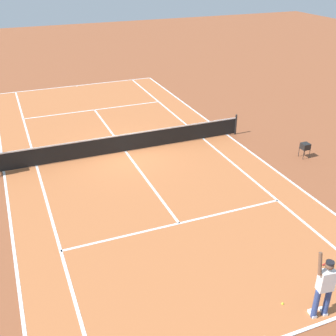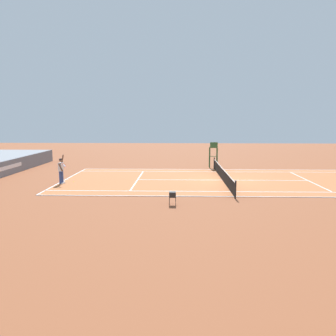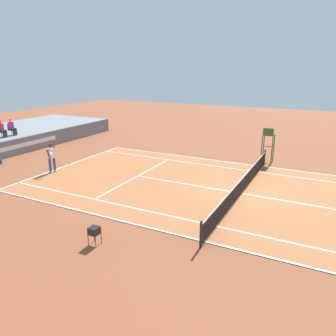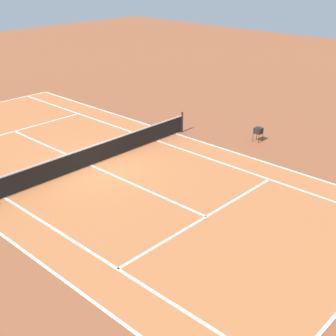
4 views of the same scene
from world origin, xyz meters
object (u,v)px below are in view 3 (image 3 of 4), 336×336
spectator_seated_5 (12,127)px  tennis_player (52,157)px  umpire_chair (268,140)px  spectator_seated_4 (2,129)px  tennis_ball (69,170)px  ball_hopper (94,230)px

spectator_seated_5 → tennis_player: (-2.87, -7.08, -0.86)m
tennis_player → umpire_chair: (8.53, -11.63, 0.56)m
spectator_seated_4 → umpire_chair: size_ratio=0.52×
tennis_ball → umpire_chair: size_ratio=0.03×
spectator_seated_5 → ball_hopper: spectator_seated_5 is taller
tennis_ball → ball_hopper: size_ratio=0.10×
tennis_player → spectator_seated_5: bearing=67.9°
spectator_seated_5 → umpire_chair: 19.55m
tennis_ball → umpire_chair: bearing=-54.3°
tennis_player → umpire_chair: bearing=-53.7°
spectator_seated_4 → ball_hopper: bearing=-117.1°
umpire_chair → tennis_player: bearing=126.3°
spectator_seated_5 → tennis_ball: spectator_seated_5 is taller
spectator_seated_4 → ball_hopper: size_ratio=1.81×
spectator_seated_5 → tennis_ball: 8.27m
ball_hopper → tennis_ball: bearing=48.9°
spectator_seated_4 → ball_hopper: (-7.73, -15.09, -1.28)m
tennis_ball → umpire_chair: (7.88, -10.96, 1.52)m
spectator_seated_5 → tennis_ball: size_ratio=18.60×
spectator_seated_4 → spectator_seated_5: 0.89m
umpire_chair → tennis_ball: bearing=125.7°
spectator_seated_5 → tennis_player: size_ratio=0.61×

